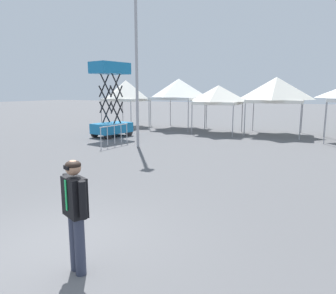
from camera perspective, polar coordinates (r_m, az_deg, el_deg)
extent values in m
plane|color=#5B5B5E|center=(6.28, -19.42, -16.75)|extent=(140.00, 140.00, 0.00)
cylinder|color=#9E9EA3|center=(24.96, -11.96, 6.04)|extent=(0.06, 0.06, 2.19)
cylinder|color=#9E9EA3|center=(23.28, -6.71, 5.91)|extent=(0.06, 0.06, 2.19)
cylinder|color=#9E9EA3|center=(27.13, -8.19, 6.46)|extent=(0.06, 0.06, 2.19)
cylinder|color=#9E9EA3|center=(25.59, -3.16, 6.33)|extent=(0.06, 0.06, 2.19)
pyramid|color=white|center=(25.14, -7.60, 10.28)|extent=(2.98, 2.98, 1.39)
cube|color=white|center=(25.15, -7.56, 8.46)|extent=(2.95, 2.95, 0.20)
cylinder|color=#9E9EA3|center=(22.96, -3.44, 6.08)|extent=(0.06, 0.06, 2.33)
cylinder|color=#9E9EA3|center=(21.40, 3.67, 5.78)|extent=(0.06, 0.06, 2.33)
cylinder|color=#9E9EA3|center=(25.65, 0.43, 6.52)|extent=(0.06, 0.06, 2.33)
cylinder|color=#9E9EA3|center=(24.26, 6.97, 6.24)|extent=(0.06, 0.06, 2.33)
pyramid|color=white|center=(23.46, 1.94, 10.62)|extent=(3.49, 3.49, 1.31)
cube|color=white|center=(23.47, 1.92, 8.78)|extent=(3.45, 3.45, 0.20)
cylinder|color=#9E9EA3|center=(20.39, 4.34, 5.23)|extent=(0.06, 0.06, 2.09)
cylinder|color=#9E9EA3|center=(19.62, 11.64, 4.86)|extent=(0.06, 0.06, 2.09)
cylinder|color=#9E9EA3|center=(22.89, 6.69, 5.72)|extent=(0.06, 0.06, 2.09)
cylinder|color=#9E9EA3|center=(22.20, 13.23, 5.39)|extent=(0.06, 0.06, 2.09)
pyramid|color=white|center=(21.16, 9.09, 9.55)|extent=(2.87, 2.87, 1.03)
cube|color=white|center=(21.18, 9.04, 7.88)|extent=(2.84, 2.84, 0.20)
cylinder|color=#9E9EA3|center=(19.97, 13.68, 5.07)|extent=(0.06, 0.06, 2.23)
cylinder|color=#9E9EA3|center=(19.65, 22.81, 4.49)|extent=(0.06, 0.06, 2.23)
cylinder|color=#9E9EA3|center=(23.08, 15.14, 5.65)|extent=(0.06, 0.06, 2.23)
cylinder|color=#9E9EA3|center=(22.80, 23.04, 5.14)|extent=(0.06, 0.06, 2.23)
pyramid|color=white|center=(21.25, 18.95, 10.00)|extent=(3.46, 3.46, 1.39)
cube|color=white|center=(21.26, 18.83, 7.86)|extent=(3.43, 3.43, 0.20)
cylinder|color=#9E9EA3|center=(18.49, 26.55, 4.16)|extent=(0.06, 0.06, 2.40)
cylinder|color=#9E9EA3|center=(21.34, 26.51, 4.82)|extent=(0.06, 0.06, 2.40)
cylinder|color=black|center=(19.54, -13.11, 2.40)|extent=(0.27, 0.51, 0.48)
cylinder|color=black|center=(18.64, -10.79, 2.12)|extent=(0.27, 0.51, 0.48)
cylinder|color=black|center=(20.66, -9.41, 2.93)|extent=(0.27, 0.51, 0.48)
cylinder|color=black|center=(19.82, -7.06, 2.69)|extent=(0.27, 0.51, 0.48)
cube|color=#1972AD|center=(19.61, -10.09, 3.42)|extent=(1.82, 2.53, 0.60)
cylinder|color=black|center=(19.91, -11.12, 5.72)|extent=(0.28, 1.02, 1.65)
cylinder|color=black|center=(19.91, -11.12, 5.72)|extent=(0.28, 1.02, 1.65)
cylinder|color=black|center=(19.18, -9.17, 5.62)|extent=(0.28, 1.02, 1.65)
cylinder|color=black|center=(19.18, -9.17, 5.62)|extent=(0.28, 1.02, 1.65)
cylinder|color=black|center=(19.86, -11.21, 8.46)|extent=(0.28, 1.02, 1.65)
cylinder|color=black|center=(19.86, -11.21, 8.46)|extent=(0.28, 1.02, 1.65)
cylinder|color=black|center=(19.13, -9.26, 8.47)|extent=(0.28, 1.02, 1.65)
cylinder|color=black|center=(19.13, -9.26, 8.47)|extent=(0.28, 1.02, 1.65)
cylinder|color=black|center=(19.86, -11.31, 11.21)|extent=(0.28, 1.02, 1.65)
cylinder|color=black|center=(19.86, -11.31, 11.21)|extent=(0.28, 1.02, 1.65)
cylinder|color=black|center=(19.13, -9.34, 11.32)|extent=(0.28, 1.02, 1.65)
cylinder|color=black|center=(19.13, -9.34, 11.32)|extent=(0.28, 1.02, 1.65)
cube|color=#1972AD|center=(19.51, -10.40, 13.01)|extent=(1.73, 2.40, 0.12)
cube|color=#1972AD|center=(18.84, -12.89, 14.06)|extent=(1.32, 0.32, 0.55)
cube|color=#1972AD|center=(20.26, -8.14, 13.91)|extent=(1.32, 0.32, 0.55)
cube|color=#1972AD|center=(20.02, -11.70, 13.86)|extent=(0.48, 2.16, 0.55)
cube|color=#1972AD|center=(19.06, -9.09, 14.13)|extent=(0.48, 2.16, 0.55)
cylinder|color=#33384C|center=(5.32, -16.49, -16.12)|extent=(0.16, 0.16, 0.92)
cylinder|color=#33384C|center=(5.18, -15.62, -16.87)|extent=(0.16, 0.16, 0.92)
cube|color=black|center=(4.96, -16.49, -8.60)|extent=(0.48, 0.38, 0.60)
cylinder|color=black|center=(5.19, -17.75, -7.60)|extent=(0.11, 0.11, 0.56)
cylinder|color=black|center=(4.72, -15.13, -9.24)|extent=(0.11, 0.11, 0.56)
sphere|color=tan|center=(4.84, -16.76, -3.60)|extent=(0.23, 0.23, 0.23)
ellipsoid|color=black|center=(4.83, -16.78, -3.14)|extent=(0.23, 0.23, 0.14)
cube|color=black|center=(4.80, -17.92, -3.60)|extent=(0.15, 0.08, 0.06)
cube|color=#19BF59|center=(4.90, -17.94, -8.31)|extent=(0.05, 0.03, 0.46)
cylinder|color=#9E9EA3|center=(15.77, -5.69, 14.62)|extent=(0.14, 0.14, 8.05)
cylinder|color=#B7BABF|center=(16.17, -9.69, 3.85)|extent=(0.22, 2.10, 0.05)
cylinder|color=#B7BABF|center=(17.00, -7.44, 2.42)|extent=(0.04, 0.04, 1.05)
cylinder|color=#B7BABF|center=(15.50, -12.03, 1.55)|extent=(0.04, 0.04, 1.05)
cylinder|color=#B7BABF|center=(16.63, -8.46, 2.41)|extent=(0.04, 0.04, 0.92)
cylinder|color=#B7BABF|center=(16.23, -9.64, 2.19)|extent=(0.04, 0.04, 0.92)
cylinder|color=#B7BABF|center=(15.84, -10.87, 1.96)|extent=(0.04, 0.04, 0.92)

